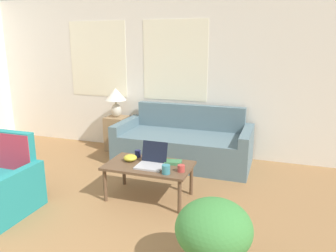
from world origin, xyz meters
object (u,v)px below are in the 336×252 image
cup_yellow (181,168)px  potted_plant (214,232)px  book_red (173,162)px  cup_navy (138,154)px  snack_bowl (130,158)px  coffee_table (149,168)px  laptop (152,161)px  couch (184,145)px  table_lamp (116,98)px  cup_white (166,169)px

cup_yellow → potted_plant: bearing=-60.5°
cup_yellow → book_red: cup_yellow is taller
cup_navy → snack_bowl: cup_navy is taller
coffee_table → laptop: laptop is taller
coffee_table → cup_yellow: cup_yellow is taller
couch → table_lamp: size_ratio=4.13×
cup_navy → cup_white: (0.52, -0.40, 0.01)m
potted_plant → cup_navy: bearing=133.5°
cup_white → potted_plant: size_ratio=0.16×
snack_bowl → book_red: bearing=9.1°
laptop → cup_yellow: size_ratio=3.84×
coffee_table → cup_white: bearing=-35.0°
table_lamp → cup_yellow: size_ratio=6.02×
cup_yellow → potted_plant: potted_plant is taller
table_lamp → snack_bowl: table_lamp is taller
potted_plant → couch: bearing=111.3°
book_red → potted_plant: potted_plant is taller
couch → potted_plant: size_ratio=3.20×
couch → table_lamp: 1.45m
cup_yellow → snack_bowl: (-0.69, 0.13, 0.00)m
coffee_table → snack_bowl: snack_bowl is taller
cup_navy → cup_yellow: 0.72m
laptop → couch: bearing=89.9°
snack_bowl → potted_plant: bearing=-42.0°
coffee_table → potted_plant: size_ratio=1.58×
laptop → potted_plant: (0.95, -1.08, -0.11)m
cup_yellow → book_red: bearing=127.9°
couch → laptop: (-0.00, -1.36, 0.21)m
couch → cup_navy: (-0.28, -1.14, 0.20)m
cup_navy → potted_plant: (1.23, -1.30, -0.09)m
cup_navy → cup_white: size_ratio=0.86×
potted_plant → table_lamp: bearing=130.2°
book_red → cup_white: bearing=-86.0°
coffee_table → cup_yellow: 0.45m
laptop → cup_navy: bearing=141.8°
cup_yellow → potted_plant: (0.57, -1.01, -0.09)m
laptop → cup_yellow: 0.39m
laptop → book_red: (0.22, 0.14, -0.04)m
cup_white → book_red: cup_white is taller
coffee_table → cup_navy: size_ratio=11.68×
couch → snack_bowl: size_ratio=12.61×
laptop → cup_white: laptop is taller
coffee_table → cup_yellow: bearing=-11.9°
snack_bowl → book_red: snack_bowl is taller
table_lamp → cup_white: table_lamp is taller
book_red → potted_plant: 1.43m
laptop → coffee_table: bearing=158.0°
table_lamp → cup_navy: 1.73m
table_lamp → cup_white: bearing=-49.0°
laptop → cup_yellow: laptop is taller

